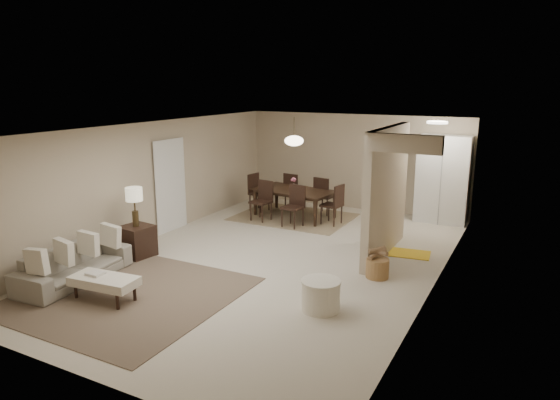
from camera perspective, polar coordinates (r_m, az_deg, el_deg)
The scene contains 22 objects.
floor at distance 9.66m, azimuth -0.78°, elevation -6.69°, with size 9.00×9.00×0.00m, color beige.
ceiling at distance 9.11m, azimuth -0.83°, elevation 8.25°, with size 9.00×9.00×0.00m, color white.
back_wall at distance 13.36m, azimuth 8.48°, elevation 4.33°, with size 6.00×6.00×0.00m, color #BDAA8F.
left_wall at distance 11.03m, azimuth -14.64°, elevation 2.14°, with size 9.00×9.00×0.00m, color #BDAA8F.
right_wall at distance 8.34m, azimuth 17.63°, elevation -1.59°, with size 9.00×9.00×0.00m, color #BDAA8F.
partition at distance 9.78m, azimuth 12.07°, elevation 0.89°, with size 0.15×2.50×2.50m, color #BDAA8F.
doorway at distance 11.49m, azimuth -12.46°, elevation 1.53°, with size 0.04×0.90×2.04m, color black.
pantry_cabinet at distance 12.49m, azimuth 18.12°, elevation 2.25°, with size 1.20×0.55×2.10m, color white.
flush_light at distance 11.39m, azimuth 17.54°, elevation 8.45°, with size 0.44×0.44×0.05m, color white.
living_rug at distance 8.44m, azimuth -16.85°, elevation -10.31°, with size 3.20×3.20×0.01m, color brown.
sofa at distance 9.19m, azimuth -22.48°, elevation -6.87°, with size 0.79×2.01×0.59m, color gray.
ottoman_bench at distance 8.27m, azimuth -19.45°, elevation -8.76°, with size 1.10×0.59×0.38m.
side_table at distance 10.08m, azimuth -16.01°, elevation -4.54°, with size 0.55×0.55×0.61m, color black.
table_lamp at distance 9.85m, azimuth -16.33°, elevation 0.26°, with size 0.32×0.32×0.76m.
round_pouf at distance 7.54m, azimuth 4.68°, elevation -10.80°, with size 0.59×0.59×0.46m, color #EDE5CE.
wicker_basket at distance 8.87m, azimuth 11.07°, elevation -7.66°, with size 0.40×0.40×0.34m, color #9B683E.
dining_rug at distance 12.53m, azimuth 1.56°, elevation -1.95°, with size 2.80×2.10×0.01m, color #877453.
dining_table at distance 12.45m, azimuth 1.57°, elevation -0.42°, with size 1.99×1.11×0.70m, color black.
dining_chairs at distance 12.42m, azimuth 1.57°, elevation 0.20°, with size 2.65×2.07×0.98m.
vase at distance 12.35m, azimuth 1.58°, elevation 1.51°, with size 0.15×0.15×0.16m, color white.
yellow_mat at distance 10.23m, azimuth 14.12°, elevation -5.91°, with size 0.95×0.58×0.01m, color yellow.
pendant_light at distance 12.17m, azimuth 1.62°, elevation 6.78°, with size 0.46×0.46×0.71m.
Camera 1 is at (4.34, -7.97, 3.31)m, focal length 32.00 mm.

